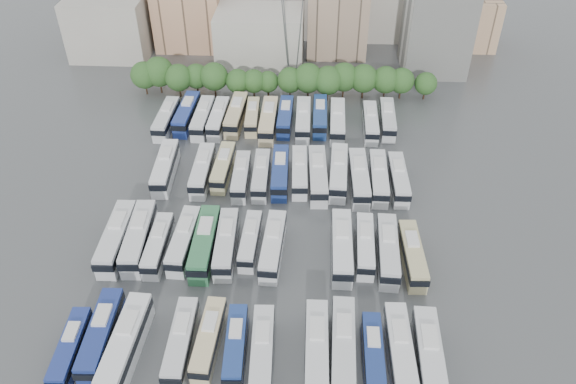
{
  "coord_description": "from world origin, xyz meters",
  "views": [
    {
      "loc": [
        6.86,
        -64.89,
        58.15
      ],
      "look_at": [
        3.28,
        5.35,
        3.0
      ],
      "focal_mm": 35.0,
      "sensor_mm": 36.0,
      "label": 1
    }
  ],
  "objects_px": {
    "bus_r0_s7": "(262,351)",
    "bus_r1_s13": "(412,255)",
    "bus_r3_s8": "(303,119)",
    "bus_r1_s6": "(250,240)",
    "bus_r0_s13": "(429,358)",
    "bus_r1_s10": "(342,247)",
    "bus_r2_s6": "(261,175)",
    "bus_r3_s3": "(218,118)",
    "bus_r0_s2": "(126,344)",
    "bus_r3_s5": "(252,116)",
    "bus_r3_s13": "(388,119)",
    "bus_r2_s4": "(223,167)",
    "bus_r3_s7": "(285,117)",
    "bus_r1_s0": "(117,238)",
    "bus_r0_s9": "(317,349)",
    "bus_r2_s7": "(280,172)",
    "bus_r3_s6": "(269,120)",
    "bus_r0_s12": "(400,351)",
    "bus_r0_s5": "(209,339)",
    "bus_r3_s10": "(337,121)",
    "bus_r1_s12": "(388,250)",
    "bus_r2_s8": "(300,172)",
    "bus_r3_s9": "(320,116)",
    "bus_r3_s12": "(371,122)",
    "bus_r3_s4": "(236,114)",
    "bus_r1_s11": "(365,245)",
    "bus_r2_s5": "(241,176)",
    "bus_r3_s1": "(187,113)",
    "bus_r2_s13": "(398,179)",
    "bus_r2_s3": "(203,170)",
    "bus_r1_s5": "(226,243)",
    "bus_r3_s2": "(203,118)",
    "apartment_tower": "(439,13)",
    "bus_r0_s6": "(236,345)",
    "bus_r0_s1": "(101,335)",
    "bus_r0_s0": "(71,349)",
    "bus_r0_s4": "(181,341)",
    "bus_r2_s11": "(359,178)",
    "bus_r3_s0": "(166,118)",
    "bus_r2_s10": "(339,172)",
    "bus_r1_s4": "(205,243)",
    "bus_r1_s3": "(184,240)",
    "bus_r2_s12": "(379,177)"
  },
  "relations": [
    {
      "from": "bus_r3_s13",
      "to": "bus_r3_s5",
      "type": "bearing_deg",
      "value": -177.84
    },
    {
      "from": "bus_r0_s5",
      "to": "bus_r1_s11",
      "type": "xyz_separation_m",
      "value": [
        20.02,
        17.51,
        0.05
      ]
    },
    {
      "from": "bus_r0_s13",
      "to": "bus_r2_s7",
      "type": "bearing_deg",
      "value": 120.28
    },
    {
      "from": "bus_r1_s11",
      "to": "bus_r2_s5",
      "type": "xyz_separation_m",
      "value": [
        -19.97,
        15.94,
        -0.01
      ]
    },
    {
      "from": "bus_r0_s9",
      "to": "bus_r0_s12",
      "type": "bearing_deg",
      "value": 0.67
    },
    {
      "from": "bus_r3_s1",
      "to": "bus_r2_s13",
      "type": "bearing_deg",
      "value": -23.54
    },
    {
      "from": "bus_r0_s7",
      "to": "bus_r1_s13",
      "type": "distance_m",
      "value": 26.42
    },
    {
      "from": "bus_r2_s8",
      "to": "bus_r0_s7",
      "type": "bearing_deg",
      "value": -97.17
    },
    {
      "from": "bus_r1_s3",
      "to": "bus_r3_s4",
      "type": "bearing_deg",
      "value": 87.42
    },
    {
      "from": "bus_r0_s1",
      "to": "bus_r3_s3",
      "type": "bearing_deg",
      "value": 81.09
    },
    {
      "from": "bus_r1_s12",
      "to": "bus_r2_s8",
      "type": "height_order",
      "value": "bus_r1_s12"
    },
    {
      "from": "bus_r3_s8",
      "to": "bus_r1_s6",
      "type": "bearing_deg",
      "value": -101.65
    },
    {
      "from": "bus_r1_s13",
      "to": "bus_r3_s12",
      "type": "bearing_deg",
      "value": 93.49
    },
    {
      "from": "bus_r2_s6",
      "to": "bus_r3_s3",
      "type": "xyz_separation_m",
      "value": [
        -9.98,
        18.17,
        0.08
      ]
    },
    {
      "from": "bus_r2_s3",
      "to": "bus_r3_s1",
      "type": "height_order",
      "value": "bus_r3_s1"
    },
    {
      "from": "bus_r3_s4",
      "to": "bus_r3_s13",
      "type": "height_order",
      "value": "bus_r3_s4"
    },
    {
      "from": "bus_r1_s5",
      "to": "bus_r2_s4",
      "type": "xyz_separation_m",
      "value": [
        -3.16,
        19.15,
        -0.11
      ]
    },
    {
      "from": "bus_r3_s8",
      "to": "bus_r3_s13",
      "type": "height_order",
      "value": "bus_r3_s8"
    },
    {
      "from": "bus_r3_s5",
      "to": "bus_r0_s12",
      "type": "bearing_deg",
      "value": -68.91
    },
    {
      "from": "bus_r0_s9",
      "to": "bus_r1_s0",
      "type": "distance_m",
      "value": 34.55
    },
    {
      "from": "bus_r1_s6",
      "to": "bus_r3_s5",
      "type": "bearing_deg",
      "value": 97.13
    },
    {
      "from": "bus_r0_s9",
      "to": "bus_r2_s11",
      "type": "relative_size",
      "value": 0.96
    },
    {
      "from": "bus_r2_s13",
      "to": "bus_r3_s8",
      "type": "distance_m",
      "value": 24.75
    },
    {
      "from": "bus_r3_s0",
      "to": "bus_r0_s9",
      "type": "bearing_deg",
      "value": -58.74
    },
    {
      "from": "bus_r0_s13",
      "to": "bus_r1_s10",
      "type": "xyz_separation_m",
      "value": [
        -9.81,
        18.42,
        0.02
      ]
    },
    {
      "from": "bus_r1_s6",
      "to": "bus_r3_s2",
      "type": "distance_m",
      "value": 36.49
    },
    {
      "from": "bus_r1_s10",
      "to": "bus_r2_s5",
      "type": "relative_size",
      "value": 1.15
    },
    {
      "from": "bus_r3_s1",
      "to": "bus_r3_s7",
      "type": "xyz_separation_m",
      "value": [
        19.51,
        -0.0,
        -0.14
      ]
    },
    {
      "from": "bus_r1_s6",
      "to": "bus_r0_s2",
      "type": "bearing_deg",
      "value": -122.14
    },
    {
      "from": "bus_r0_s0",
      "to": "bus_r3_s1",
      "type": "distance_m",
      "value": 55.64
    },
    {
      "from": "bus_r1_s0",
      "to": "bus_r1_s11",
      "type": "height_order",
      "value": "bus_r1_s0"
    },
    {
      "from": "bus_r2_s12",
      "to": "bus_r3_s1",
      "type": "relative_size",
      "value": 0.96
    },
    {
      "from": "bus_r3_s5",
      "to": "bus_r3_s10",
      "type": "height_order",
      "value": "bus_r3_s10"
    },
    {
      "from": "bus_r1_s0",
      "to": "bus_r1_s4",
      "type": "bearing_deg",
      "value": -3.11
    },
    {
      "from": "bus_r1_s0",
      "to": "bus_r3_s3",
      "type": "xyz_separation_m",
      "value": [
        9.77,
        35.13,
        -0.21
      ]
    },
    {
      "from": "bus_r2_s4",
      "to": "bus_r3_s7",
      "type": "distance_m",
      "value": 19.97
    },
    {
      "from": "bus_r0_s4",
      "to": "bus_r1_s10",
      "type": "distance_m",
      "value": 26.45
    },
    {
      "from": "bus_r1_s10",
      "to": "bus_r3_s6",
      "type": "height_order",
      "value": "bus_r3_s6"
    },
    {
      "from": "bus_r1_s11",
      "to": "bus_r0_s6",
      "type": "bearing_deg",
      "value": -130.3
    },
    {
      "from": "bus_r3_s13",
      "to": "bus_r3_s3",
      "type": "bearing_deg",
      "value": -175.71
    },
    {
      "from": "bus_r3_s9",
      "to": "bus_r3_s12",
      "type": "bearing_deg",
      "value": -10.34
    },
    {
      "from": "bus_r2_s7",
      "to": "bus_r2_s10",
      "type": "relative_size",
      "value": 0.95
    },
    {
      "from": "bus_r0_s5",
      "to": "bus_r1_s13",
      "type": "xyz_separation_m",
      "value": [
        26.64,
        15.82,
        0.12
      ]
    },
    {
      "from": "apartment_tower",
      "to": "bus_r3_s6",
      "type": "relative_size",
      "value": 1.93
    },
    {
      "from": "bus_r0_s9",
      "to": "bus_r0_s13",
      "type": "distance_m",
      "value": 13.27
    },
    {
      "from": "bus_r3_s5",
      "to": "bus_r3_s13",
      "type": "height_order",
      "value": "bus_r3_s13"
    },
    {
      "from": "bus_r3_s9",
      "to": "bus_r3_s12",
      "type": "distance_m",
      "value": 9.97
    },
    {
      "from": "bus_r1_s5",
      "to": "bus_r3_s10",
      "type": "relative_size",
      "value": 0.97
    },
    {
      "from": "bus_r2_s7",
      "to": "bus_r1_s12",
      "type": "bearing_deg",
      "value": -49.27
    },
    {
      "from": "bus_r0_s0",
      "to": "bus_r0_s13",
      "type": "xyz_separation_m",
      "value": [
        42.82,
        0.58,
        0.36
      ]
    }
  ]
}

